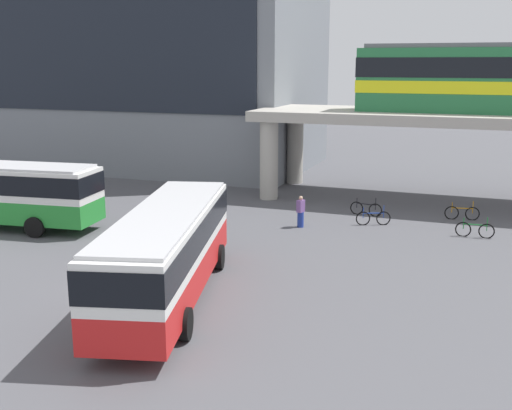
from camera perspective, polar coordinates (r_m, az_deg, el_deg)
ground_plane at (r=32.22m, az=-2.12°, el=-1.68°), size 120.00×120.00×0.00m
station_building at (r=51.06m, az=-8.56°, el=13.54°), size 23.40×14.20×17.59m
elevated_platform at (r=38.06m, az=22.10°, el=6.65°), size 29.05×7.07×5.30m
bus_main at (r=21.65m, az=-8.09°, el=-3.67°), size 5.25×11.32×3.22m
bicycle_orange at (r=34.62m, az=18.28°, el=-0.70°), size 1.77×0.36×1.04m
bicycle_black at (r=34.33m, az=10.00°, el=-0.35°), size 1.78×0.30×1.04m
bicycle_blue at (r=32.36m, az=10.65°, el=-1.18°), size 1.67×0.75×1.04m
bicycle_green at (r=31.35m, az=19.34°, el=-2.16°), size 1.79×0.12×1.04m
pedestrian_near_building at (r=31.40m, az=4.09°, el=-0.70°), size 0.37×0.46×1.60m
pedestrian_walking_across at (r=34.17m, az=-8.15°, el=0.40°), size 0.40×0.32×1.68m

